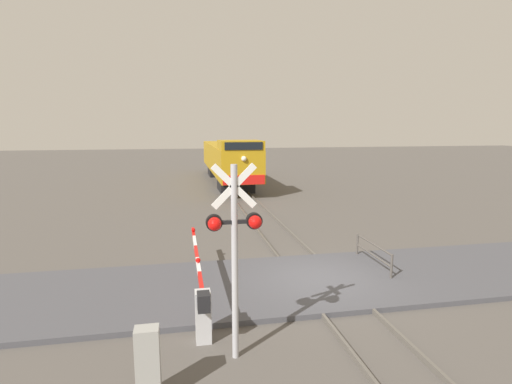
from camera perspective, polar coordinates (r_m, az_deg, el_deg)
The scene contains 9 objects.
ground_plane at distance 13.43m, azimuth 8.85°, elevation -12.64°, with size 160.00×160.00×0.00m, color #514C47.
rail_track_left at distance 13.19m, azimuth 5.85°, elevation -12.65°, with size 0.08×80.00×0.15m, color #59544C.
rail_track_right at distance 13.65m, azimuth 11.76°, elevation -12.02°, with size 0.08×80.00×0.15m, color #59544C.
road_surface at distance 13.40m, azimuth 8.86°, elevation -12.34°, with size 36.00×4.73×0.15m, color #47474C.
locomotive at distance 35.93m, azimuth -4.05°, elevation 4.65°, with size 3.04×18.69×4.02m.
crossing_signal at distance 8.41m, azimuth -3.05°, elevation -6.77°, with size 1.18×0.33×4.27m.
crossing_gate at distance 10.58m, azimuth -7.88°, elevation -13.80°, with size 0.36×6.68×1.36m.
utility_cabinet at distance 8.17m, azimuth -15.13°, elevation -22.65°, with size 0.44×0.33×1.43m, color #999993.
guard_railing at distance 14.83m, azimuth 16.33°, elevation -8.23°, with size 0.08×2.61×0.95m.
Camera 1 is at (-4.32, -11.69, 5.00)m, focal length 28.08 mm.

